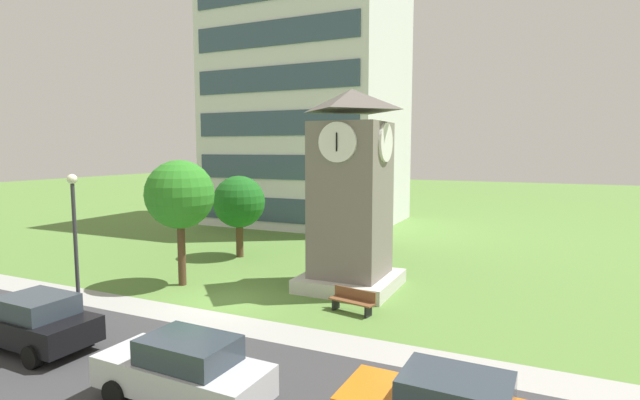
{
  "coord_description": "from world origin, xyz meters",
  "views": [
    {
      "loc": [
        11.41,
        -15.49,
        6.12
      ],
      "look_at": [
        1.94,
        4.94,
        3.73
      ],
      "focal_mm": 26.97,
      "sensor_mm": 36.0,
      "label": 1
    }
  ],
  "objects_px": {
    "tree_near_tower": "(239,202)",
    "parked_car_silver": "(184,370)",
    "street_lamp": "(75,226)",
    "tree_by_building": "(180,195)",
    "clock_tower": "(351,202)",
    "parked_car_black": "(34,321)",
    "park_bench": "(353,301)"
  },
  "relations": [
    {
      "from": "clock_tower",
      "to": "parked_car_black",
      "type": "relative_size",
      "value": 2.08
    },
    {
      "from": "park_bench",
      "to": "tree_near_tower",
      "type": "relative_size",
      "value": 0.4
    },
    {
      "from": "clock_tower",
      "to": "street_lamp",
      "type": "relative_size",
      "value": 1.66
    },
    {
      "from": "street_lamp",
      "to": "tree_by_building",
      "type": "bearing_deg",
      "value": 77.79
    },
    {
      "from": "park_bench",
      "to": "tree_near_tower",
      "type": "distance_m",
      "value": 11.38
    },
    {
      "from": "street_lamp",
      "to": "tree_by_building",
      "type": "height_order",
      "value": "tree_by_building"
    },
    {
      "from": "street_lamp",
      "to": "parked_car_silver",
      "type": "relative_size",
      "value": 1.18
    },
    {
      "from": "tree_by_building",
      "to": "parked_car_black",
      "type": "distance_m",
      "value": 8.09
    },
    {
      "from": "park_bench",
      "to": "tree_near_tower",
      "type": "bearing_deg",
      "value": 146.51
    },
    {
      "from": "park_bench",
      "to": "tree_by_building",
      "type": "distance_m",
      "value": 9.08
    },
    {
      "from": "park_bench",
      "to": "street_lamp",
      "type": "distance_m",
      "value": 10.66
    },
    {
      "from": "park_bench",
      "to": "street_lamp",
      "type": "xyz_separation_m",
      "value": [
        -9.31,
        -4.35,
        2.83
      ]
    },
    {
      "from": "street_lamp",
      "to": "tree_near_tower",
      "type": "xyz_separation_m",
      "value": [
        0.09,
        10.45,
        -0.15
      ]
    },
    {
      "from": "tree_near_tower",
      "to": "clock_tower",
      "type": "bearing_deg",
      "value": -21.18
    },
    {
      "from": "clock_tower",
      "to": "parked_car_silver",
      "type": "bearing_deg",
      "value": -90.33
    },
    {
      "from": "tree_near_tower",
      "to": "parked_car_silver",
      "type": "bearing_deg",
      "value": -60.41
    },
    {
      "from": "street_lamp",
      "to": "parked_car_silver",
      "type": "distance_m",
      "value": 9.03
    },
    {
      "from": "tree_near_tower",
      "to": "park_bench",
      "type": "bearing_deg",
      "value": -33.49
    },
    {
      "from": "clock_tower",
      "to": "park_bench",
      "type": "height_order",
      "value": "clock_tower"
    },
    {
      "from": "parked_car_black",
      "to": "parked_car_silver",
      "type": "bearing_deg",
      "value": -5.69
    },
    {
      "from": "street_lamp",
      "to": "parked_car_black",
      "type": "bearing_deg",
      "value": -60.2
    },
    {
      "from": "tree_near_tower",
      "to": "parked_car_silver",
      "type": "height_order",
      "value": "tree_near_tower"
    },
    {
      "from": "clock_tower",
      "to": "street_lamp",
      "type": "height_order",
      "value": "clock_tower"
    },
    {
      "from": "clock_tower",
      "to": "parked_car_black",
      "type": "xyz_separation_m",
      "value": [
        -6.43,
        -10.18,
        -2.96
      ]
    },
    {
      "from": "clock_tower",
      "to": "tree_by_building",
      "type": "relative_size",
      "value": 1.53
    },
    {
      "from": "clock_tower",
      "to": "parked_car_silver",
      "type": "xyz_separation_m",
      "value": [
        -0.06,
        -10.82,
        -2.96
      ]
    },
    {
      "from": "tree_by_building",
      "to": "parked_car_silver",
      "type": "bearing_deg",
      "value": -48.93
    },
    {
      "from": "tree_near_tower",
      "to": "parked_car_silver",
      "type": "distance_m",
      "value": 16.15
    },
    {
      "from": "parked_car_black",
      "to": "tree_by_building",
      "type": "bearing_deg",
      "value": 94.82
    },
    {
      "from": "clock_tower",
      "to": "park_bench",
      "type": "relative_size",
      "value": 4.66
    },
    {
      "from": "park_bench",
      "to": "parked_car_black",
      "type": "bearing_deg",
      "value": -137.05
    },
    {
      "from": "clock_tower",
      "to": "street_lamp",
      "type": "distance_m",
      "value": 10.92
    }
  ]
}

